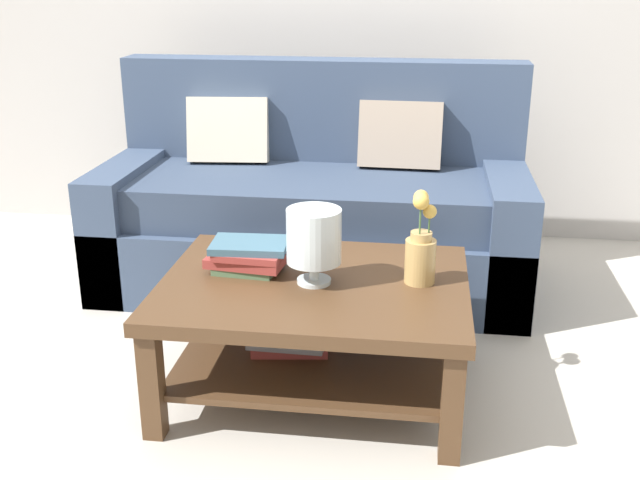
% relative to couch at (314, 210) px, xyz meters
% --- Properties ---
extents(ground_plane, '(10.00, 10.00, 0.00)m').
position_rel_couch_xyz_m(ground_plane, '(0.12, -0.79, -0.36)').
color(ground_plane, '#B7B2A8').
extents(couch, '(2.02, 0.90, 1.06)m').
position_rel_couch_xyz_m(couch, '(0.00, 0.00, 0.00)').
color(couch, '#384760').
rests_on(couch, ground).
extents(coffee_table, '(1.09, 0.85, 0.44)m').
position_rel_couch_xyz_m(coffee_table, '(0.15, -1.06, -0.04)').
color(coffee_table, '#4C331E').
rests_on(coffee_table, ground).
extents(book_stack_main, '(0.30, 0.23, 0.11)m').
position_rel_couch_xyz_m(book_stack_main, '(-0.10, -1.00, 0.14)').
color(book_stack_main, '#51704C').
rests_on(book_stack_main, coffee_table).
extents(glass_hurricane_vase, '(0.19, 0.19, 0.27)m').
position_rel_couch_xyz_m(glass_hurricane_vase, '(0.16, -1.08, 0.24)').
color(glass_hurricane_vase, silver).
rests_on(glass_hurricane_vase, coffee_table).
extents(flower_pitcher, '(0.11, 0.11, 0.33)m').
position_rel_couch_xyz_m(flower_pitcher, '(0.52, -1.03, 0.20)').
color(flower_pitcher, tan).
rests_on(flower_pitcher, coffee_table).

